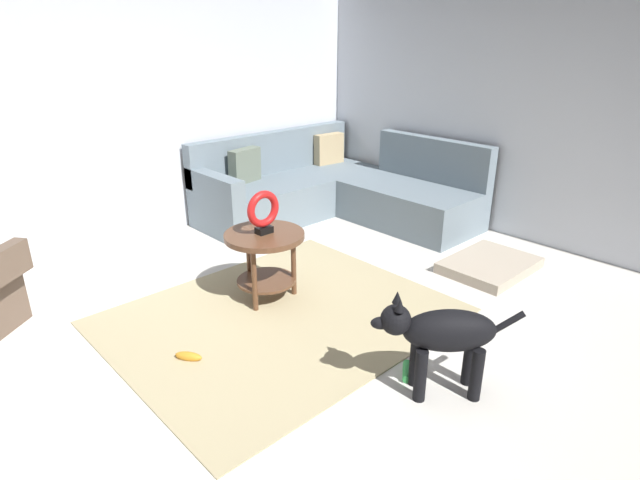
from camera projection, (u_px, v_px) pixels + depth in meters
ground_plane at (333, 374)px, 3.21m from camera, size 6.00×6.00×0.10m
wall_back at (107, 100)px, 4.67m from camera, size 6.00×0.12×2.70m
wall_right at (573, 102)px, 4.55m from camera, size 0.12×6.00×2.70m
area_rug at (281, 316)px, 3.76m from camera, size 2.30×1.90×0.01m
sectional_couch at (334, 191)px, 5.71m from camera, size 2.20×2.25×0.88m
side_table at (265, 248)px, 3.88m from camera, size 0.60×0.60×0.54m
torus_sculpture at (263, 211)px, 3.76m from camera, size 0.28×0.08×0.33m
dog_bed_mat at (489, 265)px, 4.48m from camera, size 0.80×0.60×0.09m
dog at (441, 335)px, 2.84m from camera, size 0.67×0.60×0.63m
dog_toy_rope at (407, 371)px, 3.11m from camera, size 0.17×0.14×0.05m
dog_toy_bone at (189, 356)px, 3.25m from camera, size 0.15×0.18×0.06m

